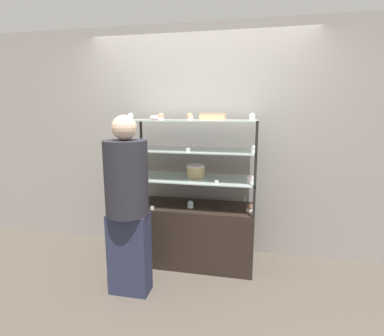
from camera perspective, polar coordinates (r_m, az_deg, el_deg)
name	(u,v)px	position (r m, az deg, el deg)	size (l,w,h in m)	color
ground_plane	(192,261)	(3.50, 0.00, -17.33)	(20.00, 20.00, 0.00)	brown
back_wall	(199,142)	(3.50, 1.36, 5.05)	(8.00, 0.05, 2.60)	gray
display_base	(192,234)	(3.36, 0.00, -12.42)	(1.33, 0.51, 0.65)	black
display_riser_lower	(192,179)	(3.17, 0.00, -2.20)	(1.33, 0.51, 0.30)	black
display_riser_middle	(192,151)	(3.11, 0.00, 3.25)	(1.33, 0.51, 0.30)	black
display_riser_upper	(192,121)	(3.09, 0.00, 8.85)	(1.33, 0.51, 0.30)	black
layer_cake_centerpiece	(196,171)	(3.20, 0.72, -0.55)	(0.20, 0.20, 0.13)	#DBBC84
sheet_cake_frosted	(213,117)	(2.99, 3.95, 9.72)	(0.25, 0.15, 0.06)	#DBBC84
cupcake_0	(137,201)	(3.34, -10.49, -6.14)	(0.07, 0.07, 0.08)	white
cupcake_1	(190,204)	(3.16, -0.30, -6.93)	(0.07, 0.07, 0.08)	white
cupcake_2	(249,208)	(3.11, 10.88, -7.44)	(0.07, 0.07, 0.08)	white
price_tag_0	(152,208)	(3.12, -7.56, -7.56)	(0.04, 0.00, 0.04)	white
cupcake_3	(133,175)	(3.22, -11.23, -1.23)	(0.06, 0.06, 0.08)	beige
cupcake_4	(250,179)	(3.00, 10.93, -2.07)	(0.06, 0.06, 0.08)	beige
price_tag_1	(217,182)	(2.89, 4.72, -2.73)	(0.04, 0.00, 0.04)	white
cupcake_5	(133,146)	(3.19, -11.15, 4.15)	(0.05, 0.05, 0.07)	#CCB28C
cupcake_6	(190,147)	(3.07, -0.45, 4.09)	(0.05, 0.05, 0.07)	white
cupcake_7	(253,149)	(2.96, 11.49, 3.63)	(0.05, 0.05, 0.07)	white
price_tag_2	(188,150)	(2.88, -0.73, 3.42)	(0.04, 0.00, 0.04)	white
cupcake_8	(131,117)	(3.16, -11.62, 9.59)	(0.06, 0.06, 0.07)	#CCB28C
cupcake_9	(161,117)	(3.07, -5.93, 9.72)	(0.06, 0.06, 0.07)	white
cupcake_10	(190,117)	(2.95, -0.44, 9.73)	(0.06, 0.06, 0.07)	beige
cupcake_11	(252,117)	(2.96, 11.42, 9.52)	(0.06, 0.06, 0.07)	white
price_tag_3	(191,118)	(2.85, -0.12, 9.48)	(0.04, 0.00, 0.04)	white
donut_glazed	(156,117)	(3.22, -6.84, 9.54)	(0.13, 0.13, 0.04)	#EFB2BC
customer_figure	(127,202)	(2.71, -12.23, -6.31)	(0.38, 0.38, 1.62)	#282D47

